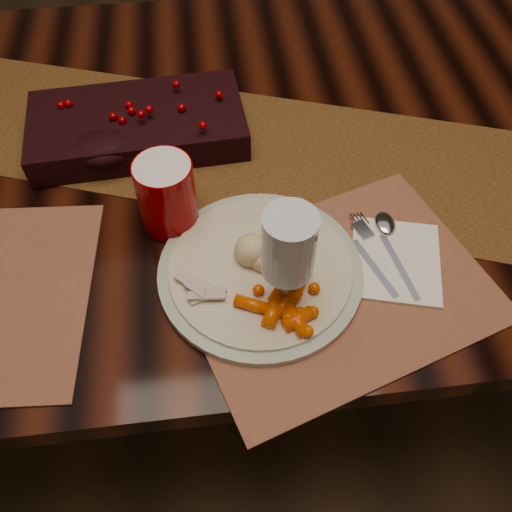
{
  "coord_description": "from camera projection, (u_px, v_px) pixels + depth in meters",
  "views": [
    {
      "loc": [
        -0.07,
        -0.75,
        1.41
      ],
      "look_at": [
        -0.02,
        -0.3,
        0.8
      ],
      "focal_mm": 38.0,
      "sensor_mm": 36.0,
      "label": 1
    }
  ],
  "objects": [
    {
      "name": "spoon",
      "position": [
        395.0,
        253.0,
        0.81
      ],
      "size": [
        0.05,
        0.16,
        0.0
      ],
      "primitive_type": null,
      "rotation": [
        0.0,
        0.0,
        0.16
      ],
      "color": "white",
      "rests_on": "napkin"
    },
    {
      "name": "table_runner",
      "position": [
        220.0,
        146.0,
        0.97
      ],
      "size": [
        1.53,
        0.8,
        0.0
      ],
      "primitive_type": "cube",
      "rotation": [
        0.0,
        0.0,
        -0.34
      ],
      "color": "black",
      "rests_on": "dining_table"
    },
    {
      "name": "wine_glass",
      "position": [
        287.0,
        267.0,
        0.69
      ],
      "size": [
        0.07,
        0.07,
        0.19
      ],
      "primitive_type": null,
      "rotation": [
        0.0,
        0.0,
        0.04
      ],
      "color": "#A9BCC6",
      "rests_on": "dining_table"
    },
    {
      "name": "dining_table",
      "position": [
        249.0,
        261.0,
        1.28
      ],
      "size": [
        1.8,
        1.0,
        0.75
      ],
      "primitive_type": "cube",
      "color": "black",
      "rests_on": "floor"
    },
    {
      "name": "mashed_potatoes",
      "position": [
        245.0,
        245.0,
        0.78
      ],
      "size": [
        0.1,
        0.09,
        0.05
      ],
      "primitive_type": null,
      "rotation": [
        0.0,
        0.0,
        0.27
      ],
      "color": "beige",
      "rests_on": "dinner_plate"
    },
    {
      "name": "turkey_shreds",
      "position": [
        200.0,
        289.0,
        0.76
      ],
      "size": [
        0.08,
        0.07,
        0.02
      ],
      "primitive_type": null,
      "rotation": [
        0.0,
        0.0,
        -0.16
      ],
      "color": "beige",
      "rests_on": "dinner_plate"
    },
    {
      "name": "red_cup",
      "position": [
        167.0,
        195.0,
        0.81
      ],
      "size": [
        0.11,
        0.11,
        0.12
      ],
      "primitive_type": "cylinder",
      "rotation": [
        0.0,
        0.0,
        0.25
      ],
      "color": "#800001",
      "rests_on": "placemat_main"
    },
    {
      "name": "placemat_main",
      "position": [
        337.0,
        288.0,
        0.79
      ],
      "size": [
        0.5,
        0.43,
        0.0
      ],
      "primitive_type": "cube",
      "rotation": [
        0.0,
        0.0,
        0.31
      ],
      "color": "#885E42",
      "rests_on": "dining_table"
    },
    {
      "name": "napkin",
      "position": [
        396.0,
        260.0,
        0.81
      ],
      "size": [
        0.17,
        0.18,
        0.01
      ],
      "primitive_type": "cube",
      "rotation": [
        0.0,
        0.0,
        -0.27
      ],
      "color": "white",
      "rests_on": "placemat_main"
    },
    {
      "name": "floor",
      "position": [
        250.0,
        336.0,
        1.58
      ],
      "size": [
        5.0,
        5.0,
        0.0
      ],
      "primitive_type": "plane",
      "color": "black",
      "rests_on": "ground"
    },
    {
      "name": "baby_carrots",
      "position": [
        271.0,
        300.0,
        0.74
      ],
      "size": [
        0.11,
        0.09,
        0.02
      ],
      "primitive_type": null,
      "rotation": [
        0.0,
        0.0,
        0.01
      ],
      "color": "#ED4D00",
      "rests_on": "dinner_plate"
    },
    {
      "name": "fork",
      "position": [
        371.0,
        258.0,
        0.81
      ],
      "size": [
        0.07,
        0.14,
        0.0
      ],
      "primitive_type": null,
      "rotation": [
        0.0,
        0.0,
        0.33
      ],
      "color": "silver",
      "rests_on": "napkin"
    },
    {
      "name": "centerpiece",
      "position": [
        137.0,
        121.0,
        0.95
      ],
      "size": [
        0.38,
        0.21,
        0.07
      ],
      "primitive_type": null,
      "rotation": [
        0.0,
        0.0,
        0.06
      ],
      "color": "black",
      "rests_on": "table_runner"
    },
    {
      "name": "dinner_plate",
      "position": [
        260.0,
        270.0,
        0.79
      ],
      "size": [
        0.37,
        0.37,
        0.02
      ],
      "primitive_type": "cylinder",
      "rotation": [
        0.0,
        0.0,
        0.28
      ],
      "color": "beige",
      "rests_on": "placemat_main"
    }
  ]
}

